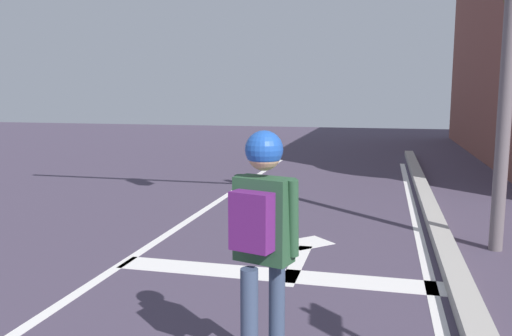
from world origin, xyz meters
name	(u,v)px	position (x,y,z in m)	size (l,w,h in m)	color
lane_line_center	(86,287)	(-0.40, 6.00, 0.00)	(0.12, 20.00, 0.01)	silver
lane_line_curbside	(440,322)	(2.91, 6.00, 0.00)	(0.12, 20.00, 0.01)	silver
stop_bar	(274,275)	(1.33, 6.80, 0.00)	(3.46, 0.40, 0.01)	silver
lane_arrow_stem	(297,264)	(1.51, 7.20, 0.00)	(0.16, 1.40, 0.01)	silver
lane_arrow_head	(308,243)	(1.51, 8.05, 0.00)	(0.56, 0.44, 0.01)	silver
curb_strip	(472,318)	(3.16, 6.00, 0.07)	(0.24, 24.00, 0.14)	#A19C95
skater	(263,225)	(1.69, 4.72, 1.09)	(0.43, 0.60, 1.59)	#374661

